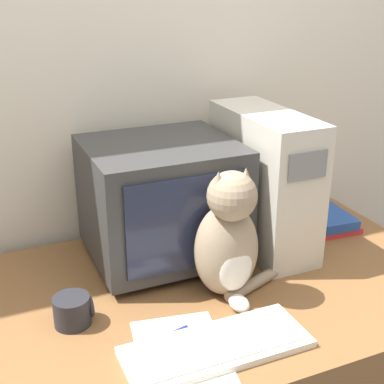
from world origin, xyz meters
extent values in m
cube|color=beige|center=(0.00, 0.95, 1.25)|extent=(7.00, 0.05, 2.50)
cube|color=brown|center=(0.00, 0.44, 0.38)|extent=(1.40, 0.88, 0.77)
cube|color=#333333|center=(-0.10, 0.66, 0.78)|extent=(0.31, 0.24, 0.02)
cube|color=#333333|center=(-0.10, 0.66, 0.97)|extent=(0.45, 0.40, 0.35)
cube|color=#1E2338|center=(-0.10, 0.45, 0.97)|extent=(0.36, 0.01, 0.28)
cube|color=beige|center=(0.24, 0.61, 0.99)|extent=(0.18, 0.45, 0.45)
cube|color=slate|center=(0.24, 0.39, 1.11)|extent=(0.13, 0.01, 0.08)
cube|color=silver|center=(-0.15, 0.17, 0.77)|extent=(0.46, 0.18, 0.02)
cube|color=beige|center=(-0.15, 0.17, 0.79)|extent=(0.41, 0.14, 0.00)
ellipsoid|color=gray|center=(-0.01, 0.39, 0.90)|extent=(0.19, 0.16, 0.27)
ellipsoid|color=beige|center=(-0.01, 0.33, 0.88)|extent=(0.10, 0.05, 0.15)
sphere|color=gray|center=(-0.01, 0.36, 1.07)|extent=(0.14, 0.14, 0.13)
cone|color=gray|center=(-0.05, 0.36, 1.13)|extent=(0.04, 0.04, 0.04)
cone|color=gray|center=(0.03, 0.36, 1.13)|extent=(0.04, 0.04, 0.04)
ellipsoid|color=beige|center=(-0.01, 0.30, 0.78)|extent=(0.05, 0.08, 0.04)
cylinder|color=gray|center=(0.07, 0.37, 0.78)|extent=(0.21, 0.11, 0.03)
cube|color=red|center=(0.53, 0.61, 0.78)|extent=(0.16, 0.17, 0.02)
cube|color=#234793|center=(0.52, 0.62, 0.80)|extent=(0.15, 0.20, 0.03)
cylinder|color=navy|center=(-0.25, 0.26, 0.77)|extent=(0.14, 0.04, 0.01)
cube|color=white|center=(-0.23, 0.19, 0.77)|extent=(0.26, 0.33, 0.00)
cylinder|color=#232328|center=(-0.44, 0.41, 0.81)|extent=(0.10, 0.10, 0.08)
torus|color=#232328|center=(-0.39, 0.41, 0.81)|extent=(0.01, 0.06, 0.06)
camera|label=1|loc=(-0.62, -0.78, 1.60)|focal=50.00mm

